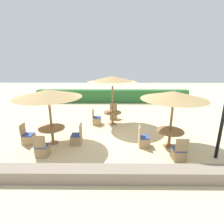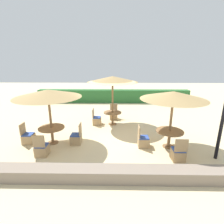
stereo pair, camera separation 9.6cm
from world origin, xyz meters
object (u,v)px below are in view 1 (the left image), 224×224
at_px(round_table_front_right, 170,134).
at_px(patio_chair_front_right_west, 143,141).
at_px(patio_chair_center_west, 97,120).
at_px(patio_chair_front_left_west, 28,138).
at_px(round_table_front_left, 52,131).
at_px(patio_chair_front_right_south, 179,153).
at_px(patio_chair_center_north, 113,115).
at_px(patio_chair_front_left_south, 42,150).
at_px(parasol_front_right, 174,95).
at_px(patio_chair_front_left_east, 77,138).
at_px(parasol_center, 112,79).
at_px(round_table_center, 112,115).
at_px(parasol_front_left, 48,94).

distance_m(round_table_front_right, patio_chair_front_right_west, 1.14).
xyz_separation_m(patio_chair_center_west, patio_chair_front_left_west, (-2.82, -2.43, 0.00)).
distance_m(patio_chair_front_right_west, round_table_front_left, 4.02).
relative_size(round_table_front_right, patio_chair_front_right_south, 1.22).
bearing_deg(patio_chair_front_right_south, round_table_front_left, 165.69).
height_order(patio_chair_center_north, patio_chair_front_left_south, same).
relative_size(patio_chair_front_right_west, round_table_front_left, 0.83).
height_order(parasol_front_right, round_table_front_right, parasol_front_right).
bearing_deg(patio_chair_front_left_east, patio_chair_front_left_south, 132.55).
bearing_deg(patio_chair_front_left_south, parasol_center, 52.45).
bearing_deg(parasol_center, round_table_center, 0.00).
distance_m(patio_chair_center_west, patio_chair_front_left_east, 2.52).
height_order(round_table_front_right, parasol_front_left, parasol_front_left).
height_order(round_table_front_right, patio_chair_front_left_west, patio_chair_front_left_west).
height_order(patio_chair_front_right_south, patio_chair_front_right_west, same).
bearing_deg(parasol_center, parasol_front_left, -137.53).
relative_size(patio_chair_center_north, patio_chair_front_left_west, 1.00).
height_order(patio_chair_front_left_east, patio_chair_front_left_south, same).
bearing_deg(parasol_center, patio_chair_front_left_west, -146.58).
xyz_separation_m(parasol_center, patio_chair_front_left_south, (-2.69, -3.50, -2.32)).
distance_m(parasol_center, round_table_front_left, 4.10).
distance_m(patio_chair_front_right_south, parasol_front_left, 5.67).
bearing_deg(patio_chair_front_right_west, parasol_front_left, -93.68).
relative_size(patio_chair_front_right_south, patio_chair_front_left_east, 1.00).
height_order(round_table_front_right, patio_chair_center_north, patio_chair_center_north).
bearing_deg(patio_chair_center_north, parasol_front_right, 123.25).
distance_m(patio_chair_front_right_west, parasol_front_left, 4.47).
height_order(parasol_center, parasol_front_left, parasol_center).
relative_size(round_table_center, patio_chair_center_west, 1.09).
bearing_deg(patio_chair_front_right_west, round_table_center, -153.32).
relative_size(parasol_center, patio_chair_front_left_south, 2.97).
height_order(patio_chair_center_west, patio_chair_front_left_east, same).
relative_size(patio_chair_front_right_west, patio_chair_center_north, 1.00).
bearing_deg(parasol_front_right, round_table_center, 132.04).
relative_size(parasol_center, round_table_center, 2.73).
distance_m(round_table_center, patio_chair_front_left_west, 4.48).
bearing_deg(round_table_front_right, parasol_center, 132.04).
xyz_separation_m(round_table_center, parasol_front_left, (-2.65, -2.43, 1.69)).
distance_m(patio_chair_center_north, patio_chair_front_left_east, 3.77).
bearing_deg(patio_chair_center_west, patio_chair_center_north, 134.65).
xyz_separation_m(patio_chair_front_right_west, round_table_center, (-1.35, 2.68, 0.30)).
bearing_deg(parasol_front_right, parasol_center, 132.04).
distance_m(patio_chair_front_right_west, patio_chair_center_north, 3.84).
bearing_deg(patio_chair_front_left_south, patio_chair_front_right_west, 11.46).
distance_m(round_table_front_right, patio_chair_center_north, 4.36).
bearing_deg(patio_chair_front_right_south, parasol_front_left, 165.69).
relative_size(patio_chair_front_right_south, patio_chair_front_right_west, 1.00).
distance_m(patio_chair_center_west, parasol_front_left, 3.56).
bearing_deg(patio_chair_front_right_south, round_table_front_right, 92.72).
relative_size(parasol_front_left, round_table_front_left, 2.48).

